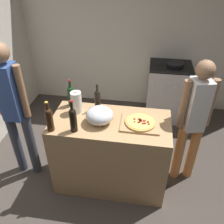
% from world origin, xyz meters
% --- Properties ---
extents(ground_plane, '(4.43, 3.18, 0.02)m').
position_xyz_m(ground_plane, '(0.00, 1.29, -0.01)').
color(ground_plane, '#3F3833').
extents(kitchen_wall_rear, '(4.43, 0.10, 2.60)m').
position_xyz_m(kitchen_wall_rear, '(0.00, 2.63, 1.30)').
color(kitchen_wall_rear, silver).
rests_on(kitchen_wall_rear, ground_plane).
extents(counter, '(1.28, 0.63, 0.92)m').
position_xyz_m(counter, '(-0.14, 0.69, 0.46)').
color(counter, tan).
rests_on(counter, ground_plane).
extents(cutting_board, '(0.40, 0.32, 0.02)m').
position_xyz_m(cutting_board, '(0.17, 0.68, 0.93)').
color(cutting_board, tan).
rests_on(cutting_board, counter).
extents(pizza, '(0.31, 0.31, 0.03)m').
position_xyz_m(pizza, '(0.17, 0.68, 0.95)').
color(pizza, tan).
rests_on(pizza, cutting_board).
extents(mixing_bowl, '(0.29, 0.29, 0.18)m').
position_xyz_m(mixing_bowl, '(-0.25, 0.66, 1.01)').
color(mixing_bowl, '#B2B2B7').
rests_on(mixing_bowl, counter).
extents(paper_towel_roll, '(0.12, 0.12, 0.25)m').
position_xyz_m(paper_towel_roll, '(-0.54, 0.81, 1.04)').
color(paper_towel_roll, white).
rests_on(paper_towel_roll, counter).
extents(wine_bottle_amber, '(0.07, 0.07, 0.33)m').
position_xyz_m(wine_bottle_amber, '(-0.71, 0.45, 1.06)').
color(wine_bottle_amber, '#331E0F').
rests_on(wine_bottle_amber, counter).
extents(wine_bottle_green, '(0.07, 0.07, 0.35)m').
position_xyz_m(wine_bottle_green, '(-0.48, 0.48, 1.07)').
color(wine_bottle_green, black).
rests_on(wine_bottle_green, counter).
extents(wine_bottle_clear, '(0.07, 0.07, 0.32)m').
position_xyz_m(wine_bottle_clear, '(-0.32, 0.88, 1.06)').
color(wine_bottle_clear, black).
rests_on(wine_bottle_clear, counter).
extents(wine_bottle_dark, '(0.07, 0.07, 0.32)m').
position_xyz_m(wine_bottle_dark, '(-0.64, 0.93, 1.06)').
color(wine_bottle_dark, '#143819').
rests_on(wine_bottle_dark, counter).
extents(stove, '(0.65, 0.59, 0.97)m').
position_xyz_m(stove, '(0.56, 2.23, 0.47)').
color(stove, '#B7B7BC').
rests_on(stove, ground_plane).
extents(person_in_stripes, '(0.36, 0.21, 1.72)m').
position_xyz_m(person_in_stripes, '(-1.22, 0.69, 0.99)').
color(person_in_stripes, '#383D4C').
rests_on(person_in_stripes, ground_plane).
extents(person_in_red, '(0.36, 0.24, 1.57)m').
position_xyz_m(person_in_red, '(0.74, 0.90, 0.89)').
color(person_in_red, '#D88C4C').
rests_on(person_in_red, ground_plane).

